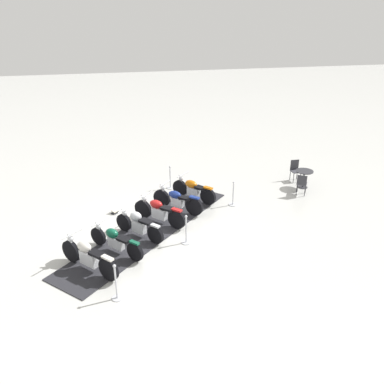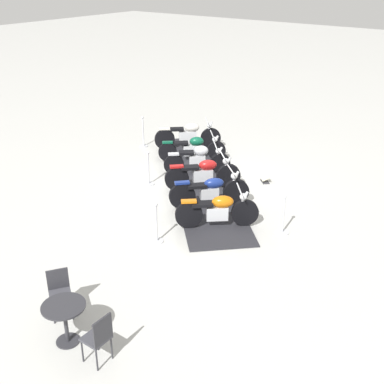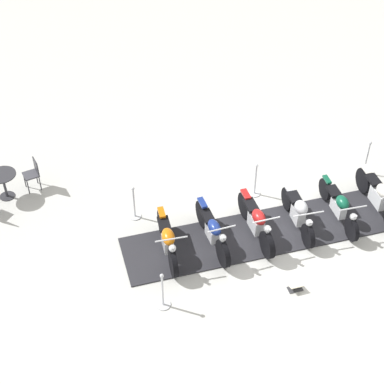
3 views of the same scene
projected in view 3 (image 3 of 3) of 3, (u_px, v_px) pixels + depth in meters
ground_plane at (275, 231)px, 15.21m from camera, size 80.00×80.00×0.00m
display_platform at (275, 230)px, 15.20m from camera, size 6.77×6.84×0.03m
motorcycle_copper at (168, 240)px, 14.27m from camera, size 1.65×1.48×1.01m
motorcycle_navy at (213, 231)px, 14.52m from camera, size 1.58×1.70×1.04m
motorcycle_maroon at (256, 222)px, 14.75m from camera, size 1.66×1.68×1.03m
motorcycle_chrome at (299, 213)px, 14.99m from camera, size 1.63×1.47×0.93m
motorcycle_forest at (339, 206)px, 15.25m from camera, size 1.73×1.59×0.91m
motorcycle_cream at (379, 196)px, 15.47m from camera, size 1.82×1.66×1.04m
stanchion_left_rear at (366, 162)px, 16.81m from camera, size 0.30×0.30×1.11m
stanchion_left_mid at (255, 185)px, 16.13m from camera, size 0.34×0.34×1.04m
stanchion_left_front at (134, 207)px, 15.41m from camera, size 0.32×0.32×1.02m
stanchion_right_front at (163, 296)px, 13.16m from camera, size 0.34×0.34×1.04m
info_placard at (295, 287)px, 13.68m from camera, size 0.38×0.39×0.19m
cafe_table at (3, 180)px, 15.87m from camera, size 0.76×0.76×0.78m
cafe_chair_across_table at (33, 172)px, 16.20m from camera, size 0.55×0.55×0.92m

